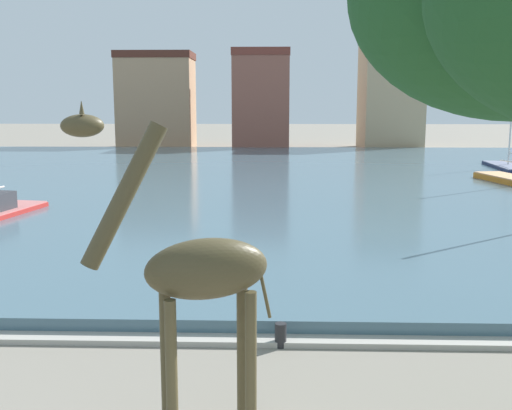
{
  "coord_description": "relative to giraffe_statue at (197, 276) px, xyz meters",
  "views": [
    {
      "loc": [
        0.07,
        -5.27,
        4.88
      ],
      "look_at": [
        -0.44,
        10.76,
        2.2
      ],
      "focal_mm": 42.14,
      "sensor_mm": 36.0,
      "label": 1
    }
  ],
  "objects": [
    {
      "name": "harbor_water",
      "position": [
        1.01,
        30.18,
        -2.32
      ],
      "size": [
        80.56,
        52.46,
        0.4
      ],
      "primitive_type": "cube",
      "color": "#476675",
      "rests_on": "ground"
    },
    {
      "name": "quay_edge_coping",
      "position": [
        1.01,
        3.71,
        -2.46
      ],
      "size": [
        80.56,
        0.5,
        0.12
      ],
      "primitive_type": "cube",
      "color": "#ADA89E",
      "rests_on": "ground"
    },
    {
      "name": "giraffe_statue",
      "position": [
        0.0,
        0.0,
        0.0
      ],
      "size": [
        2.75,
        1.38,
        4.93
      ],
      "color": "#4C4228",
      "rests_on": "ground"
    },
    {
      "name": "sailboat_navy",
      "position": [
        18.04,
        36.11,
        -2.19
      ],
      "size": [
        2.73,
        7.72,
        6.87
      ],
      "color": "navy",
      "rests_on": "ground"
    },
    {
      "name": "mooring_bollard",
      "position": [
        1.22,
        3.56,
        -2.27
      ],
      "size": [
        0.24,
        0.24,
        0.5
      ],
      "primitive_type": "cylinder",
      "color": "#232326",
      "rests_on": "ground"
    },
    {
      "name": "townhouse_narrow_midrow",
      "position": [
        -12.49,
        61.1,
        2.87
      ],
      "size": [
        8.54,
        5.58,
        10.75
      ],
      "color": "tan",
      "rests_on": "ground"
    },
    {
      "name": "townhouse_corner_house",
      "position": [
        -0.47,
        59.28,
        2.9
      ],
      "size": [
        6.2,
        6.98,
        10.81
      ],
      "color": "#8E5142",
      "rests_on": "ground"
    },
    {
      "name": "townhouse_tall_gabled",
      "position": [
        13.95,
        60.61,
        3.75
      ],
      "size": [
        6.51,
        7.72,
        12.5
      ],
      "color": "tan",
      "rests_on": "ground"
    }
  ]
}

